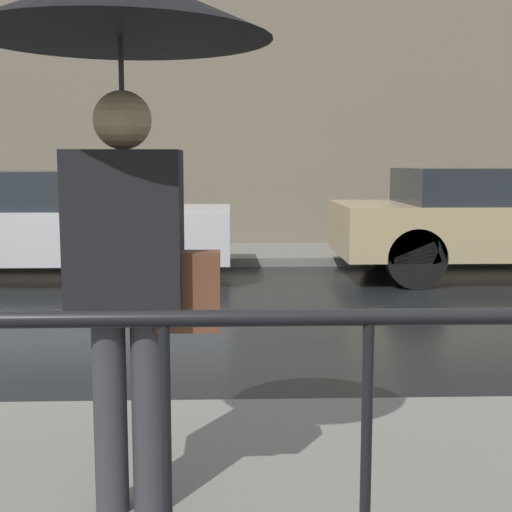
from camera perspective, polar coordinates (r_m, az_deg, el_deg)
The scene contains 7 objects.
ground_plane at distance 7.31m, azimuth -14.93°, elevation -4.38°, with size 80.00×80.00×0.00m, color black.
sidewalk_far at distance 11.18m, azimuth -10.38°, elevation 0.12°, with size 28.00×1.95×0.12m.
lane_marking at distance 7.31m, azimuth -14.93°, elevation -4.35°, with size 25.20×0.12×0.01m.
building_storefront at distance 12.28m, azimuth -9.91°, elevation 13.66°, with size 28.00×0.30×5.63m.
pedestrian at distance 2.70m, azimuth -10.61°, elevation 13.84°, with size 1.10×1.10×2.04m.
car_silver at distance 9.36m, azimuth -16.95°, elevation 2.49°, with size 4.71×1.72×1.37m.
car_tan at distance 9.67m, azimuth 18.84°, elevation 2.74°, with size 4.22×1.84×1.40m.
Camera 1 is at (1.64, -6.97, 1.47)m, focal length 50.00 mm.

